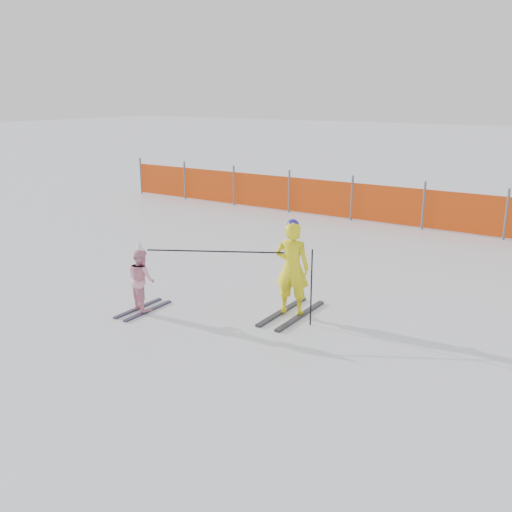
{
  "coord_description": "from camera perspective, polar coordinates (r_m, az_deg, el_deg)",
  "views": [
    {
      "loc": [
        4.64,
        -6.56,
        3.42
      ],
      "look_at": [
        0.0,
        0.5,
        1.0
      ],
      "focal_mm": 40.0,
      "sensor_mm": 36.0,
      "label": 1
    }
  ],
  "objects": [
    {
      "name": "ski_poles",
      "position": [
        8.81,
        -0.75,
        -0.8
      ],
      "size": [
        2.48,
        1.07,
        1.2
      ],
      "color": "black",
      "rests_on": "ground"
    },
    {
      "name": "safety_fence",
      "position": [
        16.29,
        7.61,
        5.74
      ],
      "size": [
        14.91,
        0.06,
        1.25
      ],
      "color": "#595960",
      "rests_on": "ground"
    },
    {
      "name": "child",
      "position": [
        9.36,
        -11.39,
        -2.25
      ],
      "size": [
        0.59,
        1.06,
        1.19
      ],
      "color": "black",
      "rests_on": "ground"
    },
    {
      "name": "adult",
      "position": [
        8.94,
        3.63,
        -1.26
      ],
      "size": [
        0.62,
        1.46,
        1.57
      ],
      "color": "black",
      "rests_on": "ground"
    },
    {
      "name": "ground",
      "position": [
        8.73,
        -1.81,
        -7.08
      ],
      "size": [
        120.0,
        120.0,
        0.0
      ],
      "primitive_type": "plane",
      "color": "white",
      "rests_on": "ground"
    }
  ]
}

